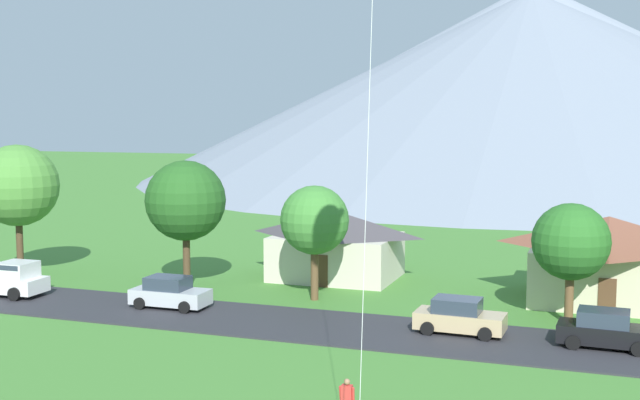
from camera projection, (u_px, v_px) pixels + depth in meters
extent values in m
cube|color=#2D2D33|center=(391.00, 333.00, 38.09)|extent=(160.00, 6.26, 0.08)
cone|color=gray|center=(529.00, 86.00, 133.76)|extent=(129.53, 129.53, 31.43)
cone|color=gray|center=(532.00, 77.00, 158.78)|extent=(138.78, 138.78, 37.11)
cube|color=beige|center=(336.00, 256.00, 51.32)|extent=(7.59, 6.01, 2.80)
pyramid|color=#474247|center=(336.00, 223.00, 51.10)|extent=(8.20, 6.49, 1.54)
cube|color=brown|center=(321.00, 271.00, 48.53)|extent=(0.90, 0.06, 2.00)
cube|color=beige|center=(607.00, 274.00, 44.89)|extent=(8.14, 7.61, 3.09)
pyramid|color=brown|center=(609.00, 231.00, 44.64)|extent=(8.79, 8.22, 1.70)
cube|color=brown|center=(607.00, 297.00, 41.36)|extent=(0.90, 0.06, 2.00)
cylinder|color=#4C3823|center=(187.00, 260.00, 47.96)|extent=(0.44, 0.44, 3.56)
sphere|color=#23561E|center=(186.00, 201.00, 47.60)|extent=(4.82, 4.82, 4.82)
cylinder|color=brown|center=(315.00, 273.00, 45.07)|extent=(0.44, 0.44, 3.11)
sphere|color=#3D7F33|center=(315.00, 220.00, 44.77)|extent=(3.90, 3.90, 3.90)
cylinder|color=#4C3823|center=(20.00, 246.00, 51.74)|extent=(0.44, 0.44, 3.99)
sphere|color=#4C8938|center=(18.00, 185.00, 51.33)|extent=(5.27, 5.27, 5.27)
cylinder|color=brown|center=(569.00, 297.00, 39.89)|extent=(0.44, 0.44, 2.70)
sphere|color=#286623|center=(571.00, 242.00, 39.61)|extent=(3.85, 3.85, 3.85)
cube|color=tan|center=(460.00, 321.00, 37.83)|extent=(4.26, 1.95, 0.80)
cube|color=#2D3847|center=(457.00, 305.00, 37.81)|extent=(2.26, 1.66, 0.68)
cylinder|color=black|center=(492.00, 325.00, 38.22)|extent=(0.65, 0.26, 0.64)
cylinder|color=black|center=(485.00, 334.00, 36.51)|extent=(0.65, 0.26, 0.64)
cylinder|color=black|center=(437.00, 319.00, 39.21)|extent=(0.65, 0.26, 0.64)
cylinder|color=black|center=(427.00, 328.00, 37.51)|extent=(0.65, 0.26, 0.64)
cube|color=black|center=(607.00, 334.00, 35.46)|extent=(4.28, 1.98, 0.80)
cube|color=#2D3847|center=(604.00, 318.00, 35.44)|extent=(2.27, 1.68, 0.68)
cylinder|color=black|center=(639.00, 338.00, 35.83)|extent=(0.65, 0.27, 0.64)
cylinder|color=black|center=(639.00, 349.00, 34.13)|extent=(0.65, 0.27, 0.64)
cylinder|color=black|center=(576.00, 332.00, 36.84)|extent=(0.65, 0.27, 0.64)
cylinder|color=black|center=(573.00, 342.00, 35.14)|extent=(0.65, 0.27, 0.64)
cube|color=#B7BCC1|center=(171.00, 296.00, 43.00)|extent=(4.22, 1.84, 0.80)
cube|color=#2D3847|center=(168.00, 283.00, 42.98)|extent=(2.21, 1.60, 0.68)
cylinder|color=black|center=(201.00, 300.00, 43.46)|extent=(0.64, 0.25, 0.64)
cylinder|color=black|center=(185.00, 307.00, 41.73)|extent=(0.64, 0.25, 0.64)
cylinder|color=black|center=(158.00, 296.00, 44.34)|extent=(0.64, 0.25, 0.64)
cylinder|color=black|center=(140.00, 303.00, 42.61)|extent=(0.64, 0.25, 0.64)
cube|color=white|center=(2.00, 283.00, 46.05)|extent=(5.25, 2.12, 0.84)
cube|color=white|center=(17.00, 270.00, 45.62)|extent=(1.94, 1.88, 0.90)
cube|color=#2D3847|center=(17.00, 265.00, 45.59)|extent=(1.66, 1.92, 0.28)
cylinder|color=black|center=(38.00, 287.00, 46.51)|extent=(0.77, 0.30, 0.76)
cylinder|color=black|center=(14.00, 294.00, 44.58)|extent=(0.77, 0.30, 0.76)
cylinder|color=silver|center=(368.00, 131.00, 21.98)|extent=(0.83, 4.30, 16.69)
cube|color=red|center=(347.00, 394.00, 26.36)|extent=(0.36, 0.22, 0.58)
sphere|color=#9E7051|center=(347.00, 382.00, 26.32)|extent=(0.21, 0.21, 0.21)
cylinder|color=red|center=(341.00, 394.00, 26.44)|extent=(0.12, 0.18, 0.59)
cylinder|color=red|center=(353.00, 396.00, 26.29)|extent=(0.12, 0.18, 0.59)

